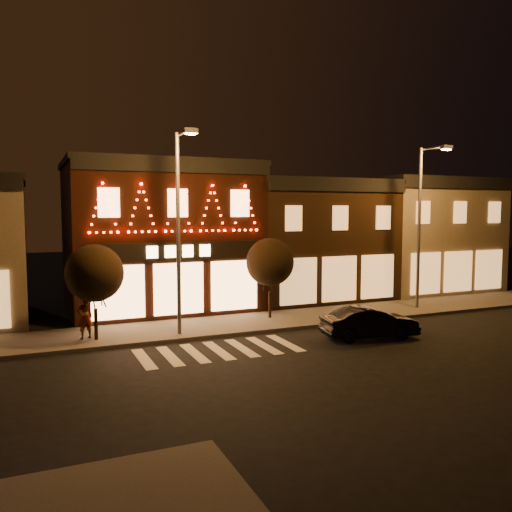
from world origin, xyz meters
TOP-DOWN VIEW (x-y plane):
  - ground at (0.00, 0.00)m, footprint 120.00×120.00m
  - sidewalk_far at (2.00, 8.00)m, footprint 44.00×4.00m
  - building_pulp at (0.00, 13.98)m, footprint 10.20×8.34m
  - building_right_a at (9.50, 13.99)m, footprint 9.20×8.28m
  - building_right_b at (18.50, 13.99)m, footprint 9.20×8.28m
  - streetlamp_mid at (-0.82, 6.57)m, footprint 0.57×2.02m
  - streetlamp_right at (13.18, 7.33)m, footprint 0.58×2.05m
  - tree_left at (-4.36, 7.24)m, footprint 2.43×2.43m
  - tree_right at (4.37, 8.44)m, footprint 2.44×2.44m
  - dark_sedan at (6.79, 3.25)m, footprint 4.41×2.10m
  - pedestrian at (-4.76, 7.61)m, footprint 0.76×0.60m

SIDE VIEW (x-z plane):
  - ground at x=0.00m, z-range 0.00..0.00m
  - sidewalk_far at x=2.00m, z-range 0.00..0.15m
  - dark_sedan at x=6.79m, z-range 0.00..1.40m
  - pedestrian at x=-4.76m, z-range 0.15..1.99m
  - tree_left at x=-4.36m, z-range 0.96..5.02m
  - tree_right at x=4.37m, z-range 0.97..5.05m
  - building_right_a at x=9.50m, z-range 0.01..7.51m
  - building_right_b at x=18.50m, z-range 0.01..7.81m
  - building_pulp at x=0.00m, z-range 0.01..8.31m
  - streetlamp_mid at x=-0.82m, z-range 0.92..9.75m
  - streetlamp_right at x=13.18m, z-range 0.93..9.86m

